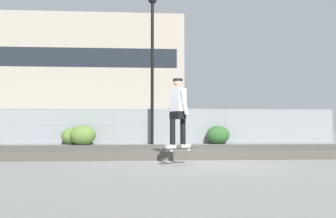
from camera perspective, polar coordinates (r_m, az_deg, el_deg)
ground_plane at (r=8.02m, az=5.29°, el=-9.66°), size 120.00×120.00×0.00m
gravel_berm at (r=10.15m, az=3.42°, el=-7.61°), size 16.79×3.04×0.25m
skateboard at (r=7.54m, az=1.78°, el=-7.13°), size 0.78×0.60×0.07m
skater at (r=7.53m, az=1.77°, el=0.11°), size 0.66×0.61×1.67m
chain_fence at (r=16.93m, az=0.65°, el=-3.09°), size 17.84×0.06×1.85m
street_lamp at (r=16.68m, az=-2.84°, el=9.97°), size 0.44×0.44×7.68m
parked_car_near at (r=19.20m, az=-6.01°, el=-3.37°), size 4.55×2.26×1.66m
parked_car_mid at (r=19.83m, az=12.09°, el=-3.31°), size 4.43×2.00×1.66m
library_building at (r=48.34m, az=-12.90°, el=5.28°), size 25.14×12.09×15.90m
shrub_left at (r=16.88m, az=-16.78°, el=-4.67°), size 1.11×0.91×0.86m
shrub_center at (r=16.28m, az=-15.03°, el=-4.55°), size 1.26×1.03×0.97m
shrub_right at (r=16.88m, az=8.96°, el=-4.62°), size 1.22×1.00×0.94m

